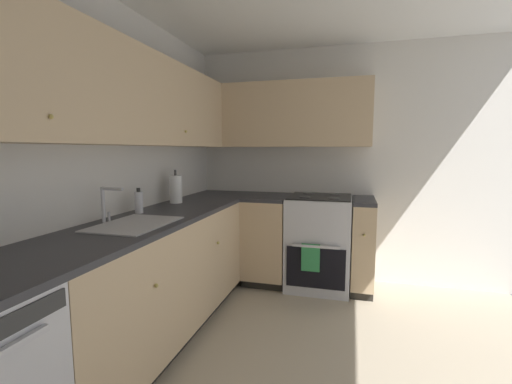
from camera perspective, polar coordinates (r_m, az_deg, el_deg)
The scene contains 13 objects.
wall_back at distance 2.39m, azimuth -28.94°, elevation 2.06°, with size 4.25×0.05×2.45m, color silver.
wall_right at distance 3.81m, azimuth 14.47°, elevation 4.18°, with size 0.05×3.26×2.45m, color silver.
lower_cabinets_back at distance 2.68m, azimuth -16.41°, elevation -13.97°, with size 2.12×0.62×0.88m.
countertop_back at distance 2.55m, azimuth -16.74°, elevation -4.39°, with size 3.33×0.60×0.04m, color #2D2D33.
lower_cabinets_right at distance 3.65m, azimuth 6.75°, elevation -8.14°, with size 0.62×1.27×0.88m.
countertop_right at distance 3.55m, azimuth 6.85°, elevation -1.03°, with size 0.60×1.27×0.03m.
oven_range at distance 3.63m, azimuth 10.27°, elevation -7.92°, with size 0.68×0.62×1.07m.
upper_cabinets_back at distance 2.48m, azimuth -22.30°, elevation 14.66°, with size 3.01×0.34×0.65m.
upper_cabinets_right at distance 3.71m, azimuth 4.03°, elevation 12.40°, with size 0.32×1.82×0.65m.
sink at distance 2.35m, azimuth -19.14°, elevation -6.01°, with size 0.56×0.40×0.10m.
faucet at distance 2.45m, azimuth -23.28°, elevation -1.45°, with size 0.07×0.16×0.23m.
soap_bottle at distance 2.74m, azimuth -18.60°, elevation -1.57°, with size 0.06×0.06×0.19m.
paper_towel_roll at distance 3.17m, azimuth -12.98°, elevation 0.45°, with size 0.11×0.11×0.30m.
Camera 1 is at (-1.70, -0.07, 1.39)m, focal length 24.47 mm.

